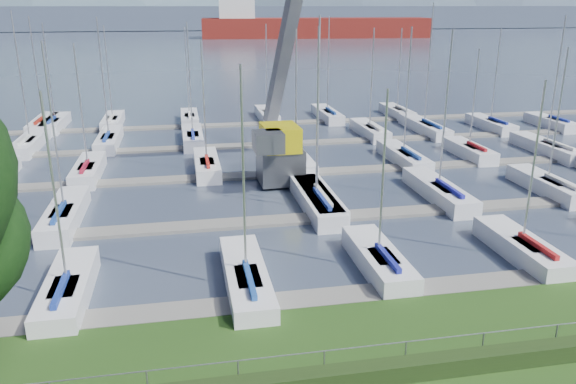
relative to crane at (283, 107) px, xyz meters
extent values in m
cube|color=#3D4759|center=(-2.09, 235.08, -5.73)|extent=(800.00, 540.00, 0.20)
cube|color=#213513|center=(-2.09, -25.32, -4.98)|extent=(80.00, 0.70, 0.70)
cylinder|color=gray|center=(-2.09, -24.92, -4.13)|extent=(80.00, 0.04, 0.04)
cube|color=#465267|center=(-2.09, 305.08, 0.67)|extent=(900.00, 80.00, 12.00)
cube|color=gray|center=(-2.09, -18.92, -5.55)|extent=(90.00, 1.60, 0.25)
cube|color=slate|center=(-2.09, -8.92, -5.55)|extent=(90.00, 1.60, 0.25)
cube|color=gray|center=(-2.09, 1.08, -5.55)|extent=(90.00, 1.60, 0.25)
cube|color=gray|center=(-2.09, 11.08, -5.55)|extent=(90.00, 1.60, 0.25)
cube|color=slate|center=(-2.09, 21.08, -5.55)|extent=(90.00, 1.60, 0.25)
cube|color=#54565B|center=(-0.46, -1.23, -4.13)|extent=(3.29, 3.29, 2.60)
cube|color=#CABC0B|center=(-0.46, -1.23, -2.03)|extent=(2.70, 3.47, 1.80)
cube|color=#515358|center=(1.34, 3.27, 6.97)|extent=(3.25, 11.19, 19.89)
cube|color=#525659|center=(-1.66, -3.23, -1.83)|extent=(2.06, 2.26, 1.40)
cube|color=maroon|center=(49.00, 193.87, -2.83)|extent=(94.18, 24.94, 10.00)
cube|color=silver|center=(16.51, 196.32, 4.67)|extent=(15.01, 15.01, 12.00)
camera|label=1|loc=(-7.42, -41.02, 7.23)|focal=35.00mm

